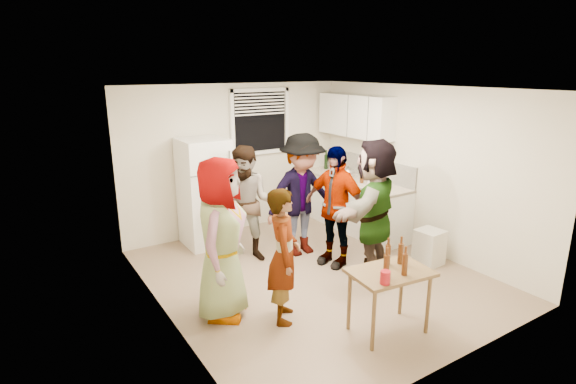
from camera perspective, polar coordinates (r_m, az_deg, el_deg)
room at (r=6.25m, az=3.18°, el=-10.53°), size 4.00×4.50×2.50m
window at (r=7.78m, az=-3.54°, el=8.90°), size 1.12×0.10×1.06m
refrigerator at (r=7.16m, az=-10.50°, el=-0.07°), size 0.70×0.70×1.70m
counter_lower at (r=7.93m, az=8.34°, el=-1.61°), size 0.60×2.20×0.86m
countertop at (r=7.81m, az=8.47°, el=1.55°), size 0.64×2.22×0.04m
backsplash at (r=7.95m, az=10.08°, el=3.21°), size 0.03×2.20×0.36m
upper_cabinets at (r=7.86m, az=8.54°, el=9.56°), size 0.34×1.60×0.70m
kettle at (r=7.86m, az=7.60°, el=1.83°), size 0.27×0.24×0.21m
paper_towel at (r=7.48m, az=10.57°, el=0.98°), size 0.13×0.13×0.29m
wine_bottle at (r=8.50m, az=4.82°, el=2.95°), size 0.07×0.07×0.27m
beer_bottle_counter at (r=7.53m, az=9.32°, el=1.15°), size 0.06×0.06×0.25m
blue_cup at (r=7.12m, az=11.16°, el=0.21°), size 0.10×0.10×0.13m
picture_frame at (r=8.40m, az=6.75°, el=3.25°), size 0.02×0.17×0.14m
trash_bin at (r=6.81m, az=17.48°, el=-6.74°), size 0.37×0.37×0.51m
serving_table at (r=5.19m, az=12.40°, el=-16.80°), size 0.89×0.65×0.71m
beer_bottle_table at (r=4.99m, az=12.48°, el=-8.97°), size 0.06×0.06×0.22m
red_cup at (r=4.58m, az=12.19°, el=-11.31°), size 0.10×0.10×0.13m
guest_grey at (r=5.43m, az=-8.12°, el=-15.01°), size 1.99×1.89×0.59m
guest_stripe at (r=5.30m, az=-0.54°, el=-15.69°), size 1.59×1.27×0.37m
guest_back_left at (r=6.76m, az=-4.93°, el=-8.48°), size 1.71×1.84×0.64m
guest_back_right at (r=6.96m, az=1.70°, el=-7.69°), size 1.23×1.87×0.68m
guest_black at (r=6.64m, az=5.75°, el=-8.96°), size 1.93×1.44×0.42m
guest_orange at (r=6.44m, az=10.44°, el=-9.98°), size 2.44×2.49×0.55m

